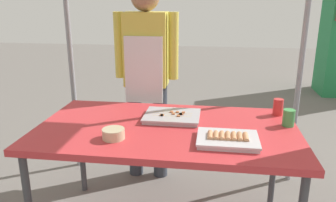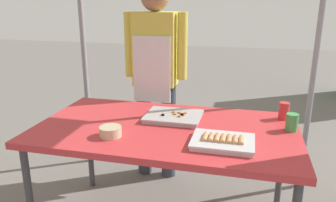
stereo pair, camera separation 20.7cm
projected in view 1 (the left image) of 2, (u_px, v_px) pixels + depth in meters
stall_table at (167, 134)px, 2.08m from camera, size 1.60×0.90×0.75m
tray_grilled_sausages at (228, 139)px, 1.84m from camera, size 0.34×0.26×0.05m
tray_meat_skewers at (172, 116)px, 2.20m from camera, size 0.36×0.29×0.04m
condiment_bowl at (113, 134)px, 1.88m from camera, size 0.13×0.13×0.06m
drink_cup_near_edge at (278, 107)px, 2.26m from camera, size 0.07×0.07×0.11m
drink_cup_by_wok at (289, 118)px, 2.07m from camera, size 0.07×0.07×0.11m
vendor_woman at (146, 68)px, 2.72m from camera, size 0.52×0.23×1.63m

